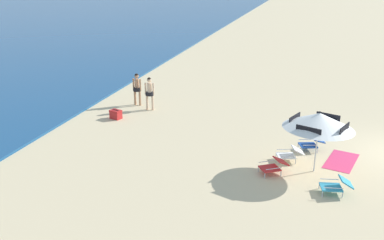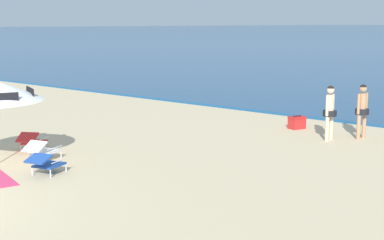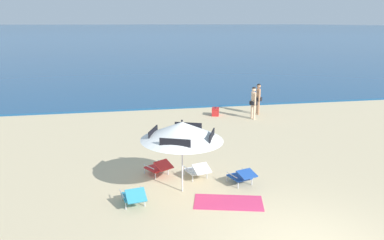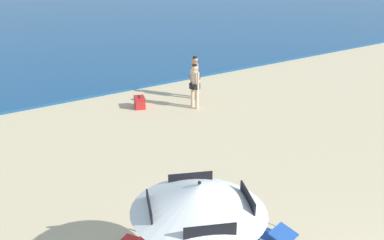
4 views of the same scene
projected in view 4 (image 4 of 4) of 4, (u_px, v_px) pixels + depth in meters
The scene contains 6 objects.
beach_umbrella_striped_main at pixel (199, 198), 7.66m from camera, with size 3.03×3.04×2.08m.
lounge_chair_under_umbrella at pixel (272, 236), 9.18m from camera, with size 0.76×0.98×0.50m.
lounge_chair_facing_sea at pixel (202, 237), 9.15m from camera, with size 0.76×1.00×0.52m.
person_standing_near_shore at pixel (195, 83), 16.30m from camera, with size 0.39×0.47×1.59m.
person_standing_beside at pixel (195, 74), 17.27m from camera, with size 0.39×0.47×1.59m.
cooler_box at pixel (140, 102), 16.54m from camera, with size 0.49×0.58×0.43m.
Camera 4 is at (-5.77, -2.15, 5.79)m, focal length 44.33 mm.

